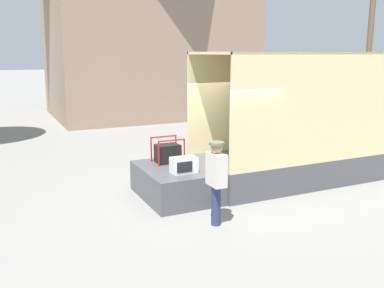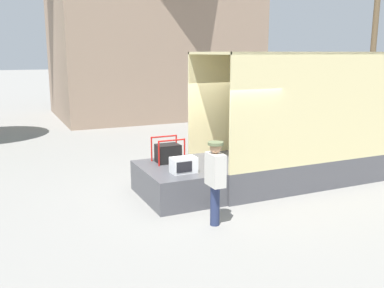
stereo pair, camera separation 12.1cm
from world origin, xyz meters
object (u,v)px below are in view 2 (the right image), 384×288
Objects in this scene: box_truck at (338,137)px; microwave at (184,165)px; portable_generator at (169,153)px; utility_pole at (376,22)px; worker_person at (215,175)px.

box_truck is 11.89× the size of microwave.
portable_generator is 0.07× the size of utility_pole.
utility_pole is (13.51, 6.76, 3.77)m from portable_generator.
utility_pole is at bearing 29.75° from microwave.
portable_generator reaches higher than microwave.
microwave is 0.82× the size of portable_generator.
utility_pole reaches higher than worker_person.
box_truck is 4.78m from microwave.
portable_generator is 15.57m from utility_pole.
portable_generator is at bearing 90.68° from worker_person.
worker_person is at bearing -86.99° from microwave.
box_truck is at bearing 21.21° from worker_person.
utility_pole is at bearing 26.61° from portable_generator.
microwave is 0.34× the size of worker_person.
utility_pole reaches higher than microwave.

